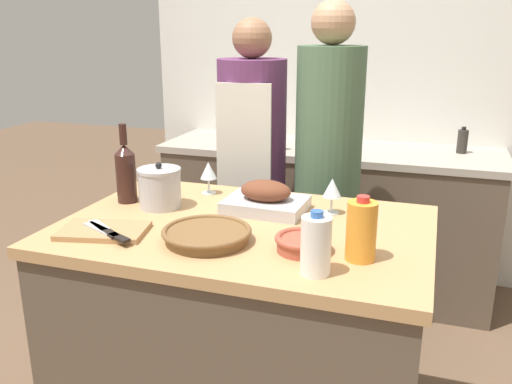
{
  "coord_description": "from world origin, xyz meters",
  "views": [
    {
      "loc": [
        0.59,
        -1.63,
        1.56
      ],
      "look_at": [
        0.0,
        0.13,
        1.0
      ],
      "focal_mm": 38.0,
      "sensor_mm": 36.0,
      "label": 1
    }
  ],
  "objects_px": {
    "wicker_basket": "(207,234)",
    "wine_glass_left": "(208,171)",
    "mixing_bowl": "(303,243)",
    "milk_jug": "(316,245)",
    "cutting_board": "(104,231)",
    "person_cook_aproned": "(252,168)",
    "juice_jug": "(361,231)",
    "wine_bottle_green": "(126,172)",
    "roasting_pan": "(266,199)",
    "person_cook_guest": "(328,165)",
    "stock_pot": "(160,188)",
    "knife_paring": "(105,229)",
    "condiment_bottle_short": "(462,141)",
    "condiment_bottle_extra": "(280,140)",
    "knife_chef": "(108,232)",
    "wine_glass_right": "(332,189)",
    "condiment_bottle_tall": "(330,139)"
  },
  "relations": [
    {
      "from": "wicker_basket",
      "to": "person_cook_guest",
      "type": "distance_m",
      "value": 1.02
    },
    {
      "from": "cutting_board",
      "to": "milk_jug",
      "type": "relative_size",
      "value": 1.7
    },
    {
      "from": "cutting_board",
      "to": "juice_jug",
      "type": "bearing_deg",
      "value": 4.08
    },
    {
      "from": "condiment_bottle_extra",
      "to": "milk_jug",
      "type": "bearing_deg",
      "value": -70.62
    },
    {
      "from": "person_cook_aproned",
      "to": "wine_bottle_green",
      "type": "bearing_deg",
      "value": -113.21
    },
    {
      "from": "condiment_bottle_tall",
      "to": "roasting_pan",
      "type": "bearing_deg",
      "value": -89.64
    },
    {
      "from": "knife_chef",
      "to": "mixing_bowl",
      "type": "bearing_deg",
      "value": 9.26
    },
    {
      "from": "juice_jug",
      "to": "cutting_board",
      "type": "bearing_deg",
      "value": -175.92
    },
    {
      "from": "knife_paring",
      "to": "person_cook_guest",
      "type": "relative_size",
      "value": 0.1
    },
    {
      "from": "knife_chef",
      "to": "knife_paring",
      "type": "xyz_separation_m",
      "value": [
        -0.03,
        0.02,
        -0.0
      ]
    },
    {
      "from": "juice_jug",
      "to": "wine_glass_left",
      "type": "height_order",
      "value": "juice_jug"
    },
    {
      "from": "stock_pot",
      "to": "knife_paring",
      "type": "bearing_deg",
      "value": -95.74
    },
    {
      "from": "condiment_bottle_short",
      "to": "condiment_bottle_extra",
      "type": "distance_m",
      "value": 1.03
    },
    {
      "from": "roasting_pan",
      "to": "wicker_basket",
      "type": "height_order",
      "value": "roasting_pan"
    },
    {
      "from": "cutting_board",
      "to": "person_cook_aproned",
      "type": "distance_m",
      "value": 1.07
    },
    {
      "from": "roasting_pan",
      "to": "knife_chef",
      "type": "bearing_deg",
      "value": -133.14
    },
    {
      "from": "wine_glass_right",
      "to": "condiment_bottle_tall",
      "type": "bearing_deg",
      "value": 101.41
    },
    {
      "from": "wicker_basket",
      "to": "person_cook_guest",
      "type": "height_order",
      "value": "person_cook_guest"
    },
    {
      "from": "roasting_pan",
      "to": "stock_pot",
      "type": "xyz_separation_m",
      "value": [
        -0.39,
        -0.08,
        0.03
      ]
    },
    {
      "from": "condiment_bottle_tall",
      "to": "mixing_bowl",
      "type": "bearing_deg",
      "value": -81.78
    },
    {
      "from": "roasting_pan",
      "to": "condiment_bottle_extra",
      "type": "distance_m",
      "value": 1.19
    },
    {
      "from": "stock_pot",
      "to": "knife_chef",
      "type": "distance_m",
      "value": 0.34
    },
    {
      "from": "wine_bottle_green",
      "to": "wine_glass_right",
      "type": "distance_m",
      "value": 0.78
    },
    {
      "from": "mixing_bowl",
      "to": "milk_jug",
      "type": "xyz_separation_m",
      "value": [
        0.07,
        -0.14,
        0.06
      ]
    },
    {
      "from": "cutting_board",
      "to": "condiment_bottle_extra",
      "type": "height_order",
      "value": "condiment_bottle_extra"
    },
    {
      "from": "cutting_board",
      "to": "wine_bottle_green",
      "type": "relative_size",
      "value": 1.02
    },
    {
      "from": "mixing_bowl",
      "to": "condiment_bottle_short",
      "type": "distance_m",
      "value": 1.8
    },
    {
      "from": "juice_jug",
      "to": "milk_jug",
      "type": "bearing_deg",
      "value": -127.15
    },
    {
      "from": "wine_glass_left",
      "to": "person_cook_guest",
      "type": "height_order",
      "value": "person_cook_guest"
    },
    {
      "from": "condiment_bottle_short",
      "to": "condiment_bottle_extra",
      "type": "relative_size",
      "value": 1.12
    },
    {
      "from": "stock_pot",
      "to": "wine_bottle_green",
      "type": "relative_size",
      "value": 0.57
    },
    {
      "from": "wine_glass_left",
      "to": "knife_paring",
      "type": "distance_m",
      "value": 0.55
    },
    {
      "from": "juice_jug",
      "to": "wine_glass_left",
      "type": "bearing_deg",
      "value": 145.65
    },
    {
      "from": "knife_paring",
      "to": "person_cook_guest",
      "type": "height_order",
      "value": "person_cook_guest"
    },
    {
      "from": "roasting_pan",
      "to": "wine_bottle_green",
      "type": "distance_m",
      "value": 0.55
    },
    {
      "from": "condiment_bottle_extra",
      "to": "mixing_bowl",
      "type": "bearing_deg",
      "value": -71.3
    },
    {
      "from": "juice_jug",
      "to": "condiment_bottle_short",
      "type": "height_order",
      "value": "juice_jug"
    },
    {
      "from": "wine_glass_left",
      "to": "juice_jug",
      "type": "bearing_deg",
      "value": -34.35
    },
    {
      "from": "condiment_bottle_short",
      "to": "condiment_bottle_extra",
      "type": "bearing_deg",
      "value": -166.03
    },
    {
      "from": "roasting_pan",
      "to": "knife_paring",
      "type": "bearing_deg",
      "value": -136.42
    },
    {
      "from": "roasting_pan",
      "to": "juice_jug",
      "type": "xyz_separation_m",
      "value": [
        0.39,
        -0.32,
        0.04
      ]
    },
    {
      "from": "roasting_pan",
      "to": "stock_pot",
      "type": "distance_m",
      "value": 0.4
    },
    {
      "from": "wine_bottle_green",
      "to": "mixing_bowl",
      "type": "bearing_deg",
      "value": -18.67
    },
    {
      "from": "knife_paring",
      "to": "condiment_bottle_tall",
      "type": "bearing_deg",
      "value": 75.95
    },
    {
      "from": "roasting_pan",
      "to": "wine_glass_left",
      "type": "xyz_separation_m",
      "value": [
        -0.28,
        0.13,
        0.05
      ]
    },
    {
      "from": "wicker_basket",
      "to": "wine_glass_left",
      "type": "height_order",
      "value": "wine_glass_left"
    },
    {
      "from": "knife_paring",
      "to": "wine_glass_left",
      "type": "bearing_deg",
      "value": 75.71
    },
    {
      "from": "milk_jug",
      "to": "cutting_board",
      "type": "bearing_deg",
      "value": 173.96
    },
    {
      "from": "roasting_pan",
      "to": "person_cook_guest",
      "type": "relative_size",
      "value": 0.18
    },
    {
      "from": "condiment_bottle_tall",
      "to": "condiment_bottle_short",
      "type": "xyz_separation_m",
      "value": [
        0.72,
        0.17,
        -0.0
      ]
    }
  ]
}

